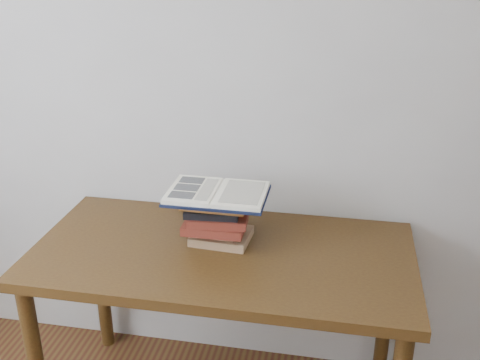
# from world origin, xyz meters

# --- Properties ---
(desk) EXTENTS (1.41, 0.71, 0.76)m
(desk) POSITION_xyz_m (0.11, 1.38, 0.66)
(desk) COLOR #452E11
(desk) RESTS_ON ground
(book_stack) EXTENTS (0.25, 0.20, 0.18)m
(book_stack) POSITION_xyz_m (0.08, 1.44, 0.85)
(book_stack) COLOR #97734D
(book_stack) RESTS_ON desk
(open_book) EXTENTS (0.37, 0.26, 0.03)m
(open_book) POSITION_xyz_m (0.08, 1.45, 0.95)
(open_book) COLOR black
(open_book) RESTS_ON book_stack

